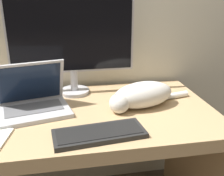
{
  "coord_description": "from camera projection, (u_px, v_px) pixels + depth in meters",
  "views": [
    {
      "loc": [
        -0.04,
        -0.8,
        1.26
      ],
      "look_at": [
        0.16,
        0.32,
        0.84
      ],
      "focal_mm": 42.0,
      "sensor_mm": 36.0,
      "label": 1
    }
  ],
  "objects": [
    {
      "name": "monitor",
      "position": [
        72.0,
        38.0,
        1.38
      ],
      "size": [
        0.67,
        0.17,
        0.55
      ],
      "color": "#B2B2B7",
      "rests_on": "desk"
    },
    {
      "name": "external_keyboard",
      "position": [
        99.0,
        133.0,
        1.05
      ],
      "size": [
        0.38,
        0.19,
        0.02
      ],
      "rotation": [
        0.0,
        0.0,
        0.11
      ],
      "color": "black",
      "rests_on": "desk"
    },
    {
      "name": "cat",
      "position": [
        142.0,
        95.0,
        1.29
      ],
      "size": [
        0.46,
        0.22,
        0.13
      ],
      "rotation": [
        0.0,
        0.0,
        0.22
      ],
      "color": "silver",
      "rests_on": "desk"
    },
    {
      "name": "laptop",
      "position": [
        33.0,
        102.0,
        1.25
      ],
      "size": [
        0.37,
        0.31,
        0.24
      ],
      "rotation": [
        0.0,
        0.0,
        0.22
      ],
      "color": "#B7B7BC",
      "rests_on": "desk"
    },
    {
      "name": "desk",
      "position": [
        80.0,
        140.0,
        1.32
      ],
      "size": [
        1.33,
        0.71,
        0.72
      ],
      "color": "tan",
      "rests_on": "ground_plane"
    }
  ]
}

